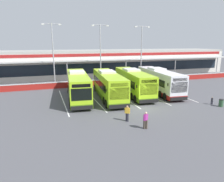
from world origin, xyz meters
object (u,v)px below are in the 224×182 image
object	(u,v)px
pedestrian_near_bin	(127,113)
lamp_post_west	(53,51)
pedestrian_in_dark_coat	(146,120)
lamp_post_east	(141,50)
pedestrian_child	(212,100)
litter_bin	(221,103)
lamp_post_centre	(100,50)
coach_bus_left_centre	(108,85)
coach_bus_leftmost	(78,86)
coach_bus_centre	(133,83)
coach_bus_right_centre	(159,81)

from	to	relation	value
pedestrian_near_bin	lamp_post_west	world-z (taller)	lamp_post_west
pedestrian_in_dark_coat	lamp_post_east	world-z (taller)	lamp_post_east
pedestrian_child	litter_bin	distance (m)	1.11
lamp_post_west	lamp_post_centre	distance (m)	8.63
pedestrian_in_dark_coat	lamp_post_west	world-z (taller)	lamp_post_west
coach_bus_left_centre	pedestrian_in_dark_coat	xyz separation A→B (m)	(-0.15, -11.53, -0.91)
pedestrian_near_bin	coach_bus_leftmost	bearing A→B (deg)	107.39
coach_bus_leftmost	pedestrian_child	size ratio (longest dim) A/B	12.28
coach_bus_left_centre	lamp_post_centre	bearing A→B (deg)	79.95
coach_bus_centre	pedestrian_in_dark_coat	distance (m)	13.20
pedestrian_near_bin	lamp_post_west	xyz separation A→B (m)	(-5.68, 20.38, 5.42)
coach_bus_left_centre	coach_bus_right_centre	world-z (taller)	same
coach_bus_leftmost	coach_bus_centre	world-z (taller)	same
pedestrian_in_dark_coat	lamp_post_east	bearing A→B (deg)	64.65
pedestrian_child	litter_bin	xyz separation A→B (m)	(0.42, -1.03, -0.07)
coach_bus_right_centre	litter_bin	bearing A→B (deg)	-70.09
coach_bus_right_centre	litter_bin	size ratio (longest dim) A/B	13.27
coach_bus_left_centre	pedestrian_near_bin	world-z (taller)	coach_bus_left_centre
litter_bin	lamp_post_east	bearing A→B (deg)	93.27
coach_bus_leftmost	coach_bus_centre	size ratio (longest dim) A/B	1.00
coach_bus_leftmost	pedestrian_in_dark_coat	size ratio (longest dim) A/B	7.62
lamp_post_west	coach_bus_right_centre	bearing A→B (deg)	-34.59
lamp_post_west	lamp_post_east	size ratio (longest dim) A/B	1.00
coach_bus_centre	lamp_post_west	world-z (taller)	lamp_post_west
coach_bus_left_centre	coach_bus_right_centre	xyz separation A→B (m)	(8.51, 0.64, 0.00)
pedestrian_in_dark_coat	lamp_post_centre	distance (m)	23.24
coach_bus_right_centre	lamp_post_centre	distance (m)	13.05
pedestrian_child	coach_bus_centre	bearing A→B (deg)	130.77
pedestrian_in_dark_coat	pedestrian_child	world-z (taller)	pedestrian_in_dark_coat
coach_bus_right_centre	lamp_post_centre	world-z (taller)	lamp_post_centre
lamp_post_west	lamp_post_east	xyz separation A→B (m)	(17.36, 0.22, 0.00)
coach_bus_leftmost	coach_bus_centre	xyz separation A→B (m)	(8.39, 0.01, 0.00)
coach_bus_centre	lamp_post_west	distance (m)	15.61
coach_bus_leftmost	lamp_post_west	distance (m)	11.46
lamp_post_east	pedestrian_near_bin	bearing A→B (deg)	-119.55
lamp_post_centre	lamp_post_east	xyz separation A→B (m)	(8.74, 0.37, 0.00)
coach_bus_centre	litter_bin	distance (m)	12.13
coach_bus_leftmost	lamp_post_east	world-z (taller)	lamp_post_east
coach_bus_right_centre	lamp_post_west	size ratio (longest dim) A/B	1.12
pedestrian_child	pedestrian_near_bin	bearing A→B (deg)	-171.63
pedestrian_near_bin	litter_bin	xyz separation A→B (m)	(12.81, 0.79, -0.41)
coach_bus_left_centre	coach_bus_right_centre	distance (m)	8.54
pedestrian_child	coach_bus_right_centre	bearing A→B (deg)	109.64
coach_bus_left_centre	pedestrian_child	world-z (taller)	coach_bus_left_centre
coach_bus_left_centre	lamp_post_centre	distance (m)	12.02
pedestrian_child	lamp_post_east	bearing A→B (deg)	92.18
coach_bus_centre	pedestrian_in_dark_coat	size ratio (longest dim) A/B	7.62
coach_bus_right_centre	coach_bus_centre	bearing A→B (deg)	176.63
pedestrian_child	coach_bus_leftmost	bearing A→B (deg)	151.88
pedestrian_in_dark_coat	pedestrian_near_bin	bearing A→B (deg)	110.46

